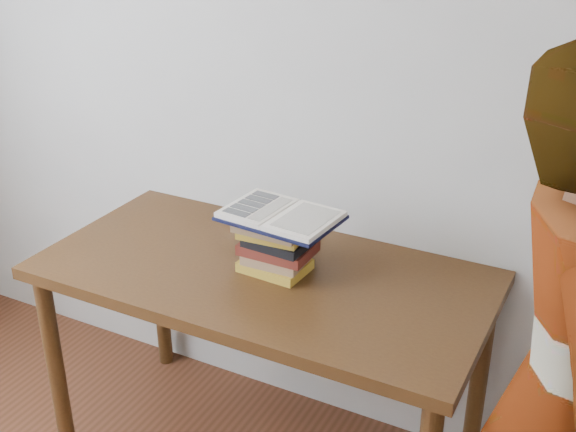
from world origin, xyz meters
The scene contains 4 objects.
desk centered at (0.09, 1.38, 0.69)m, with size 1.47×0.73×0.79m.
book_stack centered at (0.13, 1.40, 0.88)m, with size 0.23×0.19×0.19m.
open_book centered at (0.15, 1.40, 0.99)m, with size 0.37×0.28×0.03m.
reader centered at (1.05, 1.10, 0.83)m, with size 0.61×0.40×1.67m, color tan.
Camera 1 is at (1.10, -0.40, 1.93)m, focal length 45.00 mm.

